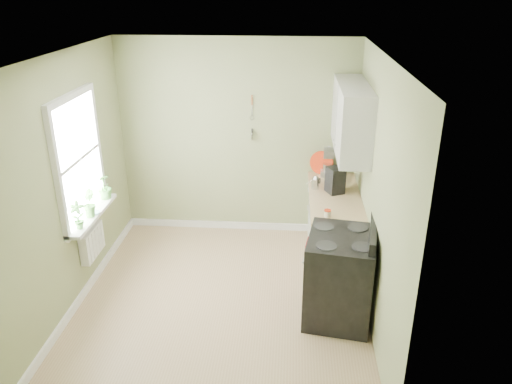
# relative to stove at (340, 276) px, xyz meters

# --- Properties ---
(floor) EXTENTS (3.20, 3.60, 0.02)m
(floor) POSITION_rel_stove_xyz_m (-1.28, 0.17, -0.50)
(floor) COLOR #A18059
(floor) RESTS_ON ground
(ceiling) EXTENTS (3.20, 3.60, 0.02)m
(ceiling) POSITION_rel_stove_xyz_m (-1.28, 0.17, 2.22)
(ceiling) COLOR white
(ceiling) RESTS_ON wall_back
(wall_back) EXTENTS (3.20, 0.02, 2.70)m
(wall_back) POSITION_rel_stove_xyz_m (-1.28, 1.98, 0.86)
(wall_back) COLOR gray
(wall_back) RESTS_ON floor
(wall_left) EXTENTS (0.02, 3.60, 2.70)m
(wall_left) POSITION_rel_stove_xyz_m (-2.89, 0.17, 0.86)
(wall_left) COLOR gray
(wall_left) RESTS_ON floor
(wall_right) EXTENTS (0.02, 3.60, 2.70)m
(wall_right) POSITION_rel_stove_xyz_m (0.33, 0.17, 0.86)
(wall_right) COLOR gray
(wall_right) RESTS_ON floor
(base_cabinets) EXTENTS (0.60, 1.60, 0.87)m
(base_cabinets) POSITION_rel_stove_xyz_m (0.02, 1.17, -0.05)
(base_cabinets) COLOR silver
(base_cabinets) RESTS_ON floor
(countertop) EXTENTS (0.64, 1.60, 0.04)m
(countertop) POSITION_rel_stove_xyz_m (0.01, 1.17, 0.40)
(countertop) COLOR tan
(countertop) RESTS_ON base_cabinets
(upper_cabinets) EXTENTS (0.35, 1.40, 0.80)m
(upper_cabinets) POSITION_rel_stove_xyz_m (0.15, 1.27, 1.36)
(upper_cabinets) COLOR silver
(upper_cabinets) RESTS_ON wall_right
(window) EXTENTS (0.06, 1.14, 1.44)m
(window) POSITION_rel_stove_xyz_m (-2.86, 0.47, 1.06)
(window) COLOR white
(window) RESTS_ON wall_left
(window_sill) EXTENTS (0.18, 1.14, 0.04)m
(window_sill) POSITION_rel_stove_xyz_m (-2.79, 0.47, 0.39)
(window_sill) COLOR white
(window_sill) RESTS_ON wall_left
(radiator) EXTENTS (0.12, 0.50, 0.35)m
(radiator) POSITION_rel_stove_xyz_m (-2.82, 0.42, 0.06)
(radiator) COLOR white
(radiator) RESTS_ON wall_left
(wall_utensils) EXTENTS (0.02, 0.14, 0.58)m
(wall_utensils) POSITION_rel_stove_xyz_m (-1.08, 1.95, 1.08)
(wall_utensils) COLOR tan
(wall_utensils) RESTS_ON wall_back
(stove) EXTENTS (0.80, 0.88, 1.08)m
(stove) POSITION_rel_stove_xyz_m (0.00, 0.00, 0.00)
(stove) COLOR black
(stove) RESTS_ON floor
(stand_mixer) EXTENTS (0.23, 0.35, 0.40)m
(stand_mixer) POSITION_rel_stove_xyz_m (-0.04, 1.91, 0.59)
(stand_mixer) COLOR #B2B2B7
(stand_mixer) RESTS_ON countertop
(kettle) EXTENTS (0.17, 0.10, 0.17)m
(kettle) POSITION_rel_stove_xyz_m (-0.23, 1.36, 0.51)
(kettle) COLOR silver
(kettle) RESTS_ON countertop
(coffee_maker) EXTENTS (0.25, 0.26, 0.33)m
(coffee_maker) POSITION_rel_stove_xyz_m (0.00, 1.26, 0.58)
(coffee_maker) COLOR black
(coffee_maker) RESTS_ON countertop
(red_tray) EXTENTS (0.32, 0.14, 0.32)m
(red_tray) POSITION_rel_stove_xyz_m (-0.13, 1.89, 0.58)
(red_tray) COLOR red
(red_tray) RESTS_ON countertop
(jar) EXTENTS (0.08, 0.08, 0.08)m
(jar) POSITION_rel_stove_xyz_m (-0.12, 0.55, 0.47)
(jar) COLOR beige
(jar) RESTS_ON countertop
(plant_a) EXTENTS (0.19, 0.16, 0.32)m
(plant_a) POSITION_rel_stove_xyz_m (-2.78, 0.08, 0.57)
(plant_a) COLOR #417F33
(plant_a) RESTS_ON window_sill
(plant_b) EXTENTS (0.21, 0.22, 0.32)m
(plant_b) POSITION_rel_stove_xyz_m (-2.78, 0.39, 0.57)
(plant_b) COLOR #417F33
(plant_b) RESTS_ON window_sill
(plant_c) EXTENTS (0.24, 0.24, 0.31)m
(plant_c) POSITION_rel_stove_xyz_m (-2.78, 0.89, 0.57)
(plant_c) COLOR #417F33
(plant_c) RESTS_ON window_sill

